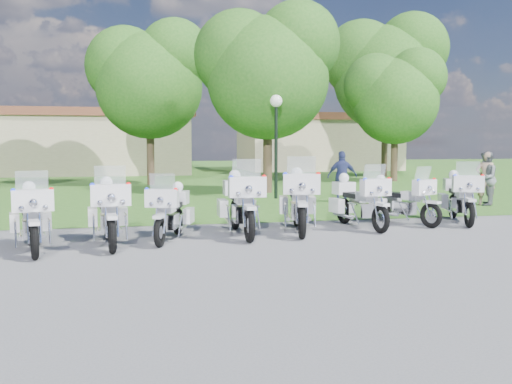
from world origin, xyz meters
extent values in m
plane|color=#5C5C61|center=(0.00, 0.00, 0.00)|extent=(100.00, 100.00, 0.00)
cube|color=#33621F|center=(0.00, 27.00, 0.00)|extent=(100.00, 48.00, 0.01)
torus|color=black|center=(-4.14, -0.63, 0.32)|extent=(0.26, 0.66, 0.65)
torus|color=black|center=(-4.48, 0.98, 0.32)|extent=(0.26, 0.66, 0.65)
cube|color=silver|center=(-4.14, -0.65, 0.66)|extent=(0.26, 0.45, 0.07)
cube|color=silver|center=(-4.19, -0.42, 1.02)|extent=(0.73, 0.37, 0.39)
cube|color=silver|center=(-4.20, -0.36, 1.36)|extent=(0.56, 0.23, 0.36)
sphere|color=red|center=(-3.87, -0.41, 1.20)|extent=(0.09, 0.09, 0.09)
sphere|color=#1426E5|center=(-4.48, -0.54, 1.20)|extent=(0.09, 0.09, 0.09)
cube|color=silver|center=(-4.32, 0.19, 0.44)|extent=(0.43, 0.60, 0.33)
cube|color=silver|center=(-4.27, -0.04, 0.78)|extent=(0.41, 0.56, 0.21)
cube|color=black|center=(-4.38, 0.48, 0.76)|extent=(0.45, 0.66, 0.12)
cube|color=silver|center=(-4.17, 0.90, 0.49)|extent=(0.27, 0.53, 0.35)
cube|color=silver|center=(-4.74, 0.78, 0.49)|extent=(0.27, 0.53, 0.35)
cube|color=silver|center=(-4.49, 1.01, 0.89)|extent=(0.54, 0.48, 0.31)
sphere|color=silver|center=(-4.49, 1.01, 1.14)|extent=(0.25, 0.25, 0.25)
torus|color=black|center=(-2.85, -0.35, 0.33)|extent=(0.19, 0.69, 0.68)
torus|color=black|center=(-3.01, 1.36, 0.33)|extent=(0.19, 0.69, 0.68)
cube|color=silver|center=(-2.85, -0.37, 0.69)|extent=(0.22, 0.46, 0.07)
cube|color=silver|center=(-2.87, -0.12, 1.06)|extent=(0.75, 0.31, 0.40)
cube|color=silver|center=(-2.88, -0.06, 1.42)|extent=(0.58, 0.18, 0.38)
sphere|color=red|center=(-2.54, -0.15, 1.25)|extent=(0.09, 0.09, 0.09)
sphere|color=#1426E5|center=(-3.19, -0.21, 1.25)|extent=(0.09, 0.09, 0.09)
cube|color=silver|center=(-2.93, 0.52, 0.46)|extent=(0.40, 0.60, 0.34)
cube|color=silver|center=(-2.91, 0.28, 0.81)|extent=(0.37, 0.55, 0.22)
cube|color=black|center=(-2.96, 0.83, 0.79)|extent=(0.40, 0.66, 0.12)
cube|color=silver|center=(-2.69, 1.24, 0.51)|extent=(0.23, 0.54, 0.36)
cube|color=silver|center=(-3.30, 1.18, 0.51)|extent=(0.23, 0.54, 0.36)
cube|color=silver|center=(-3.01, 1.39, 0.93)|extent=(0.52, 0.45, 0.32)
sphere|color=silver|center=(-3.01, 1.39, 1.19)|extent=(0.26, 0.26, 0.26)
torus|color=black|center=(-1.97, 0.12, 0.30)|extent=(0.29, 0.61, 0.60)
torus|color=black|center=(-1.51, 1.57, 0.30)|extent=(0.29, 0.61, 0.60)
cube|color=silver|center=(-1.98, 0.10, 0.61)|extent=(0.27, 0.43, 0.06)
cube|color=silver|center=(-1.91, 0.32, 0.94)|extent=(0.68, 0.40, 0.36)
cube|color=silver|center=(-1.89, 0.37, 1.26)|extent=(0.51, 0.26, 0.34)
sphere|color=red|center=(-1.65, 0.18, 1.11)|extent=(0.08, 0.08, 0.08)
sphere|color=#1426E5|center=(-2.20, 0.35, 1.11)|extent=(0.08, 0.08, 0.08)
cube|color=silver|center=(-1.73, 0.86, 0.40)|extent=(0.44, 0.57, 0.31)
cube|color=silver|center=(-1.80, 0.66, 0.72)|extent=(0.42, 0.53, 0.20)
cube|color=black|center=(-1.65, 1.12, 0.70)|extent=(0.46, 0.62, 0.11)
cube|color=silver|center=(-1.29, 1.36, 0.45)|extent=(0.30, 0.49, 0.32)
cube|color=silver|center=(-1.81, 1.53, 0.45)|extent=(0.30, 0.49, 0.32)
cube|color=silver|center=(-1.50, 1.60, 0.83)|extent=(0.52, 0.47, 0.29)
sphere|color=silver|center=(-1.50, 1.60, 1.06)|extent=(0.23, 0.23, 0.23)
torus|color=black|center=(-0.16, 0.26, 0.35)|extent=(0.15, 0.72, 0.72)
torus|color=black|center=(-0.14, 2.08, 0.35)|extent=(0.15, 0.72, 0.72)
cube|color=silver|center=(-0.16, 0.24, 0.73)|extent=(0.20, 0.47, 0.07)
cube|color=silver|center=(-0.16, 0.51, 1.12)|extent=(0.77, 0.27, 0.43)
cube|color=silver|center=(-0.16, 0.57, 1.49)|extent=(0.60, 0.14, 0.40)
sphere|color=red|center=(0.18, 0.44, 1.32)|extent=(0.10, 0.10, 0.10)
sphere|color=#1426E5|center=(-0.50, 0.45, 1.32)|extent=(0.10, 0.10, 0.10)
cube|color=silver|center=(-0.15, 1.19, 0.48)|extent=(0.37, 0.60, 0.36)
cube|color=silver|center=(-0.16, 0.94, 0.85)|extent=(0.35, 0.56, 0.23)
cube|color=black|center=(-0.15, 1.51, 0.83)|extent=(0.37, 0.67, 0.13)
cube|color=silver|center=(0.18, 1.91, 0.53)|extent=(0.20, 0.56, 0.38)
cube|color=silver|center=(-0.46, 1.92, 0.53)|extent=(0.20, 0.56, 0.38)
cube|color=silver|center=(-0.14, 2.11, 0.98)|extent=(0.52, 0.43, 0.34)
sphere|color=silver|center=(-0.14, 2.11, 1.26)|extent=(0.28, 0.28, 0.28)
torus|color=black|center=(1.01, 0.46, 0.36)|extent=(0.30, 0.75, 0.73)
torus|color=black|center=(1.41, 2.27, 0.36)|extent=(0.30, 0.75, 0.73)
cube|color=silver|center=(1.00, 0.44, 0.74)|extent=(0.30, 0.51, 0.08)
cube|color=silver|center=(1.06, 0.71, 1.15)|extent=(0.83, 0.43, 0.44)
cube|color=silver|center=(1.08, 0.77, 1.53)|extent=(0.63, 0.26, 0.41)
sphere|color=red|center=(1.39, 0.56, 1.36)|extent=(0.10, 0.10, 0.10)
sphere|color=#1426E5|center=(0.71, 0.72, 1.36)|extent=(0.10, 0.10, 0.10)
cube|color=silver|center=(1.21, 1.39, 0.49)|extent=(0.50, 0.68, 0.37)
cube|color=silver|center=(1.16, 1.13, 0.88)|extent=(0.47, 0.63, 0.24)
cube|color=black|center=(1.29, 1.71, 0.85)|extent=(0.51, 0.74, 0.13)
cube|color=silver|center=(1.70, 2.04, 0.55)|extent=(0.32, 0.60, 0.39)
cube|color=silver|center=(1.06, 2.19, 0.55)|extent=(0.32, 0.60, 0.39)
cube|color=silver|center=(1.42, 2.31, 1.01)|extent=(0.61, 0.54, 0.35)
sphere|color=silver|center=(1.42, 2.31, 1.29)|extent=(0.28, 0.28, 0.28)
torus|color=black|center=(2.95, 0.82, 0.32)|extent=(0.22, 0.66, 0.65)
torus|color=black|center=(2.70, 2.46, 0.32)|extent=(0.22, 0.66, 0.65)
cube|color=silver|center=(2.95, 0.80, 0.66)|extent=(0.24, 0.45, 0.07)
cube|color=silver|center=(2.91, 1.04, 1.02)|extent=(0.73, 0.34, 0.39)
cube|color=silver|center=(2.91, 1.10, 1.36)|extent=(0.56, 0.20, 0.37)
sphere|color=red|center=(3.23, 1.03, 1.21)|extent=(0.09, 0.09, 0.09)
sphere|color=#1426E5|center=(2.62, 0.94, 1.21)|extent=(0.09, 0.09, 0.09)
cube|color=silver|center=(2.82, 1.66, 0.44)|extent=(0.41, 0.59, 0.33)
cube|color=silver|center=(2.86, 1.43, 0.78)|extent=(0.38, 0.55, 0.21)
cube|color=black|center=(2.78, 1.95, 0.76)|extent=(0.42, 0.65, 0.12)
cube|color=silver|center=(3.01, 2.36, 0.49)|extent=(0.25, 0.53, 0.35)
cube|color=silver|center=(2.43, 2.27, 0.49)|extent=(0.25, 0.53, 0.35)
cube|color=silver|center=(2.70, 2.48, 0.89)|extent=(0.52, 0.45, 0.31)
sphere|color=silver|center=(2.70, 2.48, 1.15)|extent=(0.25, 0.25, 0.25)
torus|color=black|center=(4.45, 1.31, 0.30)|extent=(0.36, 0.61, 0.62)
torus|color=black|center=(3.82, 2.74, 0.30)|extent=(0.36, 0.61, 0.62)
cube|color=silver|center=(4.46, 1.29, 0.62)|extent=(0.31, 0.44, 0.06)
cube|color=silver|center=(4.37, 1.50, 0.96)|extent=(0.69, 0.47, 0.37)
cube|color=silver|center=(4.35, 1.55, 1.29)|extent=(0.52, 0.31, 0.35)
sphere|color=red|center=(4.66, 1.57, 1.14)|extent=(0.08, 0.08, 0.08)
sphere|color=#1426E5|center=(4.12, 1.33, 1.14)|extent=(0.08, 0.08, 0.08)
cube|color=silver|center=(4.13, 2.04, 0.41)|extent=(0.49, 0.60, 0.31)
cube|color=silver|center=(4.22, 1.84, 0.74)|extent=(0.46, 0.56, 0.20)
cube|color=black|center=(4.02, 2.29, 0.72)|extent=(0.52, 0.65, 0.11)
cube|color=silver|center=(4.13, 2.72, 0.46)|extent=(0.34, 0.50, 0.33)
cube|color=silver|center=(3.63, 2.50, 0.46)|extent=(0.34, 0.50, 0.33)
cube|color=silver|center=(3.81, 2.76, 0.85)|extent=(0.55, 0.51, 0.29)
sphere|color=silver|center=(3.81, 2.76, 1.08)|extent=(0.24, 0.24, 0.24)
torus|color=black|center=(5.37, 1.15, 0.33)|extent=(0.33, 0.67, 0.66)
torus|color=black|center=(5.90, 2.75, 0.33)|extent=(0.33, 0.67, 0.66)
cube|color=silver|center=(5.37, 1.13, 0.67)|extent=(0.31, 0.47, 0.07)
cube|color=silver|center=(5.44, 1.37, 1.04)|extent=(0.75, 0.45, 0.40)
cube|color=silver|center=(5.46, 1.43, 1.39)|extent=(0.57, 0.29, 0.37)
sphere|color=red|center=(5.73, 1.21, 1.23)|extent=(0.09, 0.09, 0.09)
sphere|color=#1426E5|center=(5.12, 1.41, 1.23)|extent=(0.09, 0.09, 0.09)
cube|color=silver|center=(5.64, 1.97, 0.45)|extent=(0.50, 0.63, 0.34)
cube|color=silver|center=(5.57, 1.75, 0.79)|extent=(0.46, 0.59, 0.22)
cube|color=black|center=(5.74, 2.25, 0.77)|extent=(0.51, 0.69, 0.12)
cube|color=silver|center=(6.14, 2.52, 0.50)|extent=(0.33, 0.55, 0.36)
cube|color=silver|center=(5.57, 2.71, 0.50)|extent=(0.33, 0.55, 0.36)
cube|color=silver|center=(5.91, 2.78, 0.91)|extent=(0.58, 0.53, 0.32)
sphere|color=silver|center=(5.91, 2.78, 1.17)|extent=(0.26, 0.26, 0.26)
cylinder|color=black|center=(2.56, 8.95, 1.68)|extent=(0.12, 0.12, 3.35)
sphere|color=white|center=(2.56, 8.95, 3.51)|extent=(0.44, 0.44, 0.44)
cylinder|color=#38281C|center=(-1.67, 16.66, 1.72)|extent=(0.36, 0.36, 3.44)
sphere|color=#205919|center=(-1.67, 16.66, 4.69)|extent=(5.00, 5.00, 5.00)
sphere|color=#205919|center=(-2.77, 17.05, 5.63)|extent=(3.75, 3.75, 3.75)
sphere|color=#205919|center=(-0.50, 16.35, 6.10)|extent=(3.44, 3.44, 3.44)
cylinder|color=#38281C|center=(2.82, 11.38, 1.67)|extent=(0.36, 0.36, 3.35)
sphere|color=#205919|center=(2.82, 11.38, 4.57)|extent=(4.87, 4.87, 4.87)
sphere|color=#205919|center=(1.75, 11.77, 5.48)|extent=(3.65, 3.65, 3.65)
sphere|color=#205919|center=(3.96, 11.08, 5.94)|extent=(3.35, 3.35, 3.35)
cylinder|color=#38281C|center=(10.85, 16.65, 1.52)|extent=(0.36, 0.36, 3.03)
sphere|color=#205919|center=(10.85, 16.65, 4.14)|extent=(4.41, 4.41, 4.41)
sphere|color=#205919|center=(9.89, 16.99, 4.96)|extent=(3.31, 3.31, 3.31)
sphere|color=#205919|center=(11.89, 16.37, 5.38)|extent=(3.03, 3.03, 3.03)
cylinder|color=#38281C|center=(12.30, 21.01, 2.13)|extent=(0.36, 0.36, 4.27)
sphere|color=#205919|center=(12.30, 21.01, 5.82)|extent=(6.21, 6.21, 6.21)
sphere|color=#205919|center=(10.95, 21.50, 6.98)|extent=(4.65, 4.65, 4.65)
sphere|color=#205919|center=(13.76, 20.63, 7.56)|extent=(4.27, 4.27, 4.27)
cube|color=tan|center=(-6.00, 28.00, 1.80)|extent=(14.00, 8.00, 3.60)
cube|color=brown|center=(-6.00, 28.00, 3.85)|extent=(14.56, 8.32, 0.50)
cube|color=tan|center=(11.00, 30.00, 1.80)|extent=(11.00, 7.00, 3.60)
cube|color=brown|center=(11.00, 30.00, 3.85)|extent=(11.44, 7.28, 0.50)
imported|color=gray|center=(8.63, 5.39, 0.87)|extent=(0.74, 0.61, 1.73)
imported|color=slate|center=(8.60, 5.35, 0.87)|extent=(1.04, 1.07, 1.74)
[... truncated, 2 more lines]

